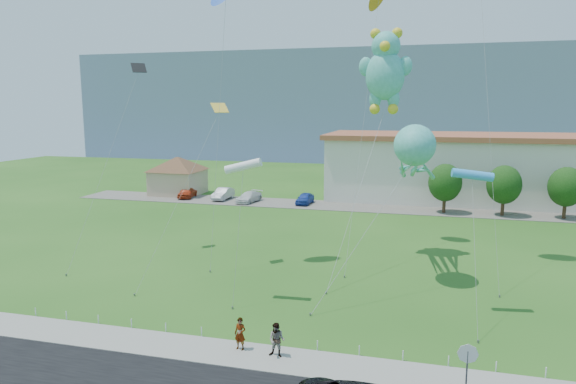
{
  "coord_description": "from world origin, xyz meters",
  "views": [
    {
      "loc": [
        7.49,
        -23.89,
        11.5
      ],
      "look_at": [
        -0.9,
        8.0,
        6.05
      ],
      "focal_mm": 32.0,
      "sensor_mm": 36.0,
      "label": 1
    }
  ],
  "objects": [
    {
      "name": "ground",
      "position": [
        0.0,
        0.0,
        0.0
      ],
      "size": [
        160.0,
        160.0,
        0.0
      ],
      "primitive_type": "plane",
      "color": "#225217",
      "rests_on": "ground"
    },
    {
      "name": "sidewalk",
      "position": [
        0.0,
        -2.75,
        0.05
      ],
      "size": [
        80.0,
        2.5,
        0.1
      ],
      "primitive_type": "cube",
      "color": "gray",
      "rests_on": "ground"
    },
    {
      "name": "parking_strip",
      "position": [
        0.0,
        35.0,
        0.03
      ],
      "size": [
        70.0,
        6.0,
        0.06
      ],
      "primitive_type": "cube",
      "color": "#59544C",
      "rests_on": "ground"
    },
    {
      "name": "hill_ridge",
      "position": [
        0.0,
        120.0,
        12.5
      ],
      "size": [
        160.0,
        50.0,
        25.0
      ],
      "primitive_type": "cube",
      "color": "slate",
      "rests_on": "ground"
    },
    {
      "name": "pavilion",
      "position": [
        -24.0,
        38.0,
        3.02
      ],
      "size": [
        9.2,
        9.2,
        5.0
      ],
      "color": "tan",
      "rests_on": "ground"
    },
    {
      "name": "stop_sign",
      "position": [
        9.5,
        -4.21,
        1.87
      ],
      "size": [
        0.8,
        0.07,
        2.5
      ],
      "color": "slate",
      "rests_on": "ground"
    },
    {
      "name": "rope_fence",
      "position": [
        0.0,
        -1.3,
        0.25
      ],
      "size": [
        26.05,
        0.05,
        0.5
      ],
      "color": "white",
      "rests_on": "ground"
    },
    {
      "name": "tree_near",
      "position": [
        10.0,
        34.0,
        3.39
      ],
      "size": [
        3.6,
        3.6,
        5.47
      ],
      "color": "#3F2B19",
      "rests_on": "ground"
    },
    {
      "name": "tree_mid",
      "position": [
        16.0,
        34.0,
        3.39
      ],
      "size": [
        3.6,
        3.6,
        5.47
      ],
      "color": "#3F2B19",
      "rests_on": "ground"
    },
    {
      "name": "tree_far",
      "position": [
        22.0,
        34.0,
        3.39
      ],
      "size": [
        3.6,
        3.6,
        5.47
      ],
      "color": "#3F2B19",
      "rests_on": "ground"
    },
    {
      "name": "pedestrian_left",
      "position": [
        -0.55,
        -2.3,
        0.88
      ],
      "size": [
        0.62,
        0.45,
        1.57
      ],
      "primitive_type": "imported",
      "rotation": [
        0.0,
        0.0,
        -0.14
      ],
      "color": "gray",
      "rests_on": "sidewalk"
    },
    {
      "name": "pedestrian_right",
      "position": [
        1.33,
        -2.54,
        0.91
      ],
      "size": [
        0.83,
        0.67,
        1.61
      ],
      "primitive_type": "imported",
      "rotation": [
        0.0,
        0.0,
        -0.07
      ],
      "color": "gray",
      "rests_on": "sidewalk"
    },
    {
      "name": "parked_car_red",
      "position": [
        -21.51,
        35.55,
        0.77
      ],
      "size": [
        2.3,
        4.39,
        1.43
      ],
      "primitive_type": "imported",
      "rotation": [
        0.0,
        0.0,
        0.15
      ],
      "color": "#B83616",
      "rests_on": "parking_strip"
    },
    {
      "name": "parked_car_silver",
      "position": [
        -16.62,
        35.53,
        0.77
      ],
      "size": [
        1.63,
        4.38,
        1.43
      ],
      "primitive_type": "imported",
      "rotation": [
        0.0,
        0.0,
        -0.03
      ],
      "color": "#B0AFB6",
      "rests_on": "parking_strip"
    },
    {
      "name": "parked_car_white",
      "position": [
        -12.82,
        34.52,
        0.69
      ],
      "size": [
        2.59,
        4.62,
        1.26
      ],
      "primitive_type": "imported",
      "rotation": [
        0.0,
        0.0,
        -0.2
      ],
      "color": "silver",
      "rests_on": "parking_strip"
    },
    {
      "name": "parked_car_blue",
      "position": [
        -5.95,
        35.15,
        0.72
      ],
      "size": [
        1.77,
        3.94,
        1.32
      ],
      "primitive_type": "imported",
      "rotation": [
        0.0,
        0.0,
        -0.06
      ],
      "color": "#1B3996",
      "rests_on": "parking_strip"
    },
    {
      "name": "octopus_kite",
      "position": [
        6.98,
        11.71,
        8.22
      ],
      "size": [
        6.58,
        15.08,
        10.43
      ],
      "color": "teal",
      "rests_on": "ground"
    },
    {
      "name": "teddy_bear_kite",
      "position": [
        4.49,
        16.38,
        14.36
      ],
      "size": [
        4.51,
        11.51,
        17.35
      ],
      "color": "teal",
      "rests_on": "ground"
    },
    {
      "name": "small_kite_white",
      "position": [
        -2.62,
        4.21,
        8.06
      ],
      "size": [
        0.5,
        2.93,
        8.55
      ],
      "color": "white",
      "rests_on": "ground"
    },
    {
      "name": "small_kite_orange",
      "position": [
        3.51,
        20.04,
        20.08
      ],
      "size": [
        1.82,
        11.51,
        21.37
      ],
      "color": "orange",
      "rests_on": "ground"
    },
    {
      "name": "small_kite_black",
      "position": [
        -14.67,
        12.15,
        12.63
      ],
      "size": [
        2.19,
        8.9,
        15.01
      ],
      "color": "black",
      "rests_on": "ground"
    },
    {
      "name": "small_kite_cyan",
      "position": [
        10.19,
        5.62,
        7.78
      ],
      "size": [
        0.64,
        5.35,
        8.28
      ],
      "color": "#3196DF",
      "rests_on": "ground"
    },
    {
      "name": "small_kite_yellow",
      "position": [
        -7.07,
        9.94,
        10.07
      ],
      "size": [
        3.31,
        8.75,
        11.9
      ],
      "color": "gold",
      "rests_on": "ground"
    }
  ]
}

